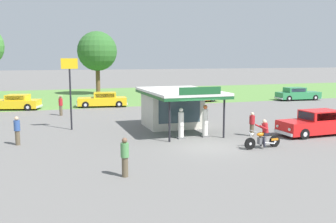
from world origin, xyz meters
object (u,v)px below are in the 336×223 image
bystander_strolling_foreground (17,130)px  parked_car_back_row_right (297,94)px  parked_car_back_row_far_right (103,100)px  parked_car_back_row_far_left (14,103)px  bystander_chatting_near_pumps (125,156)px  roadside_pole_sign (70,81)px  gas_pump_nearside (181,125)px  bystander_leaning_by_kiosk (61,105)px  bystander_standing_back_lot (252,124)px  motorcycle_with_rider (263,136)px  featured_classic_sedan (318,124)px  parked_car_second_row_spare (195,96)px  gas_pump_offside (205,122)px

bystander_strolling_foreground → parked_car_back_row_right: bearing=25.3°
parked_car_back_row_far_right → bystander_strolling_foreground: 16.88m
parked_car_back_row_far_left → parked_car_back_row_right: parked_car_back_row_right is taller
bystander_chatting_near_pumps → roadside_pole_sign: 11.54m
roadside_pole_sign → parked_car_back_row_far_right: bearing=71.5°
gas_pump_nearside → parked_car_back_row_far_right: size_ratio=0.36×
bystander_leaning_by_kiosk → gas_pump_nearside: bearing=-61.1°
bystander_leaning_by_kiosk → bystander_standing_back_lot: (11.03, -12.59, -0.14)m
gas_pump_nearside → bystander_strolling_foreground: (-9.33, 1.31, -0.00)m
parked_car_back_row_far_left → bystander_strolling_foreground: (1.28, -15.86, 0.19)m
motorcycle_with_rider → bystander_chatting_near_pumps: bearing=-163.3°
parked_car_back_row_far_right → parked_car_back_row_far_left: 8.38m
featured_classic_sedan → parked_car_second_row_spare: bearing=91.5°
parked_car_back_row_far_right → parked_car_second_row_spare: size_ratio=0.94×
motorcycle_with_rider → bystander_strolling_foreground: (-12.71, 5.02, 0.20)m
bystander_strolling_foreground → bystander_standing_back_lot: bearing=-8.4°
gas_pump_offside → roadside_pole_sign: roadside_pole_sign is taller
parked_car_back_row_right → parked_car_back_row_far_left: bearing=176.7°
gas_pump_offside → parked_car_second_row_spare: size_ratio=0.36×
bystander_leaning_by_kiosk → roadside_pole_sign: size_ratio=0.35×
featured_classic_sedan → bystander_strolling_foreground: size_ratio=3.38×
gas_pump_offside → bystander_chatting_near_pumps: bearing=-136.0°
bystander_standing_back_lot → bystander_strolling_foreground: bearing=171.6°
motorcycle_with_rider → parked_car_back_row_right: bearing=48.3°
motorcycle_with_rider → featured_classic_sedan: 5.74m
motorcycle_with_rider → bystander_standing_back_lot: size_ratio=1.49×
featured_classic_sedan → parked_car_back_row_right: (11.65, 17.09, -0.03)m
gas_pump_offside → parked_car_back_row_far_left: size_ratio=0.38×
featured_classic_sedan → parked_car_second_row_spare: size_ratio=0.99×
gas_pump_nearside → bystander_chatting_near_pumps: gas_pump_nearside is taller
parked_car_back_row_far_left → bystander_leaning_by_kiosk: size_ratio=3.08×
parked_car_back_row_right → bystander_leaning_by_kiosk: bearing=-172.5°
bystander_standing_back_lot → roadside_pole_sign: roadside_pole_sign is taller
parked_car_second_row_spare → parked_car_back_row_far_right: bearing=-175.6°
bystander_standing_back_lot → parked_car_back_row_far_right: bearing=111.2°
gas_pump_offside → parked_car_back_row_far_right: 17.07m
featured_classic_sedan → parked_car_back_row_right: featured_classic_sedan is taller
roadside_pole_sign → parked_car_second_row_spare: bearing=40.7°
motorcycle_with_rider → parked_car_back_row_far_left: 25.13m
parked_car_back_row_far_right → bystander_standing_back_lot: (6.73, -17.36, 0.11)m
parked_car_back_row_far_right → parked_car_second_row_spare: (10.51, 0.81, 0.01)m
motorcycle_with_rider → featured_classic_sedan: motorcycle_with_rider is taller
featured_classic_sedan → bystander_strolling_foreground: bearing=170.5°
bystander_chatting_near_pumps → roadside_pole_sign: roadside_pole_sign is taller
gas_pump_nearside → bystander_leaning_by_kiosk: size_ratio=1.10×
featured_classic_sedan → bystander_standing_back_lot: size_ratio=3.64×
motorcycle_with_rider → parked_car_second_row_spare: motorcycle_with_rider is taller
parked_car_back_row_far_right → bystander_leaning_by_kiosk: bearing=-132.0°
parked_car_back_row_right → bystander_chatting_near_pumps: (-25.17, -21.53, 0.17)m
parked_car_second_row_spare → bystander_strolling_foreground: bearing=-137.5°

